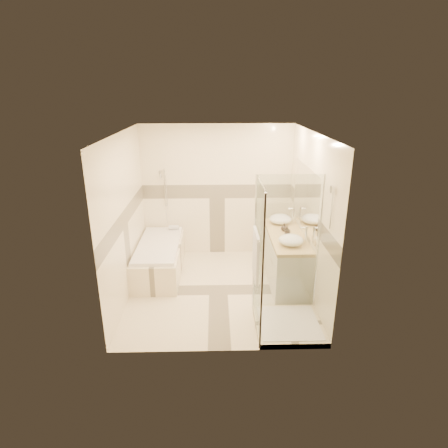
{
  "coord_description": "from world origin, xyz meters",
  "views": [
    {
      "loc": [
        -0.04,
        -5.35,
        3.09
      ],
      "look_at": [
        0.1,
        0.25,
        1.05
      ],
      "focal_mm": 30.0,
      "sensor_mm": 36.0,
      "label": 1
    }
  ],
  "objects_px": {
    "shower_enclosure": "(281,293)",
    "vessel_sink_far": "(291,240)",
    "amenity_bottle_a": "(287,232)",
    "amenity_bottle_b": "(284,227)",
    "bathtub": "(159,257)",
    "vessel_sink_near": "(280,219)",
    "vanity": "(285,257)"
  },
  "relations": [
    {
      "from": "amenity_bottle_a",
      "to": "amenity_bottle_b",
      "type": "relative_size",
      "value": 1.35
    },
    {
      "from": "vanity",
      "to": "amenity_bottle_b",
      "type": "distance_m",
      "value": 0.51
    },
    {
      "from": "vanity",
      "to": "amenity_bottle_b",
      "type": "relative_size",
      "value": 11.88
    },
    {
      "from": "vessel_sink_far",
      "to": "amenity_bottle_a",
      "type": "height_order",
      "value": "amenity_bottle_a"
    },
    {
      "from": "vanity",
      "to": "amenity_bottle_b",
      "type": "bearing_deg",
      "value": 98.67
    },
    {
      "from": "amenity_bottle_a",
      "to": "amenity_bottle_b",
      "type": "height_order",
      "value": "amenity_bottle_a"
    },
    {
      "from": "amenity_bottle_b",
      "to": "vessel_sink_near",
      "type": "bearing_deg",
      "value": 90.0
    },
    {
      "from": "shower_enclosure",
      "to": "bathtub",
      "type": "bearing_deg",
      "value": 138.9
    },
    {
      "from": "shower_enclosure",
      "to": "vessel_sink_far",
      "type": "height_order",
      "value": "shower_enclosure"
    },
    {
      "from": "vessel_sink_far",
      "to": "amenity_bottle_a",
      "type": "relative_size",
      "value": 2.05
    },
    {
      "from": "vanity",
      "to": "shower_enclosure",
      "type": "relative_size",
      "value": 0.79
    },
    {
      "from": "vessel_sink_far",
      "to": "shower_enclosure",
      "type": "bearing_deg",
      "value": -108.25
    },
    {
      "from": "shower_enclosure",
      "to": "amenity_bottle_a",
      "type": "relative_size",
      "value": 11.04
    },
    {
      "from": "shower_enclosure",
      "to": "amenity_bottle_a",
      "type": "bearing_deg",
      "value": 76.34
    },
    {
      "from": "amenity_bottle_a",
      "to": "vessel_sink_near",
      "type": "bearing_deg",
      "value": 90.0
    },
    {
      "from": "shower_enclosure",
      "to": "vessel_sink_near",
      "type": "height_order",
      "value": "shower_enclosure"
    },
    {
      "from": "bathtub",
      "to": "vessel_sink_near",
      "type": "relative_size",
      "value": 4.36
    },
    {
      "from": "shower_enclosure",
      "to": "vessel_sink_far",
      "type": "distance_m",
      "value": 0.97
    },
    {
      "from": "bathtub",
      "to": "vanity",
      "type": "bearing_deg",
      "value": -9.25
    },
    {
      "from": "shower_enclosure",
      "to": "amenity_bottle_a",
      "type": "height_order",
      "value": "shower_enclosure"
    },
    {
      "from": "vessel_sink_near",
      "to": "amenity_bottle_a",
      "type": "distance_m",
      "value": 0.66
    },
    {
      "from": "bathtub",
      "to": "vessel_sink_far",
      "type": "bearing_deg",
      "value": -20.44
    },
    {
      "from": "bathtub",
      "to": "shower_enclosure",
      "type": "distance_m",
      "value": 2.47
    },
    {
      "from": "bathtub",
      "to": "amenity_bottle_a",
      "type": "bearing_deg",
      "value": -13.17
    },
    {
      "from": "amenity_bottle_a",
      "to": "amenity_bottle_b",
      "type": "xyz_separation_m",
      "value": [
        0.0,
        0.28,
        -0.02
      ]
    },
    {
      "from": "bathtub",
      "to": "vessel_sink_far",
      "type": "relative_size",
      "value": 4.49
    },
    {
      "from": "vanity",
      "to": "vessel_sink_near",
      "type": "height_order",
      "value": "vessel_sink_near"
    },
    {
      "from": "vanity",
      "to": "amenity_bottle_a",
      "type": "bearing_deg",
      "value": -97.66
    },
    {
      "from": "shower_enclosure",
      "to": "amenity_bottle_b",
      "type": "relative_size",
      "value": 14.96
    },
    {
      "from": "vessel_sink_near",
      "to": "shower_enclosure",
      "type": "bearing_deg",
      "value": -98.7
    },
    {
      "from": "shower_enclosure",
      "to": "vessel_sink_far",
      "type": "relative_size",
      "value": 5.38
    },
    {
      "from": "bathtub",
      "to": "shower_enclosure",
      "type": "bearing_deg",
      "value": -41.1
    }
  ]
}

